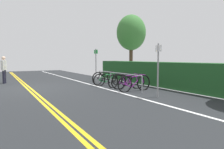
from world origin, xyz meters
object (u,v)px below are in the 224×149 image
object	(u,v)px
sign_post_far	(158,65)
bicycle_2	(120,80)
sign_post_near	(96,62)
tree_near_left	(131,33)
bicycle_1	(108,79)
bicycle_0	(105,78)
bicycle_3	(128,81)
bike_rack	(117,76)
pedestrian	(4,68)
bicycle_4	(134,83)

from	to	relation	value
sign_post_far	bicycle_2	bearing A→B (deg)	175.33
sign_post_near	tree_near_left	distance (m)	4.96
sign_post_far	bicycle_1	bearing A→B (deg)	179.50
bicycle_0	tree_near_left	world-z (taller)	tree_near_left
bicycle_0	bicycle_1	world-z (taller)	bicycle_0
sign_post_near	sign_post_far	distance (m)	5.85
bicycle_1	bicycle_2	distance (m)	0.82
bicycle_3	bike_rack	bearing A→B (deg)	-171.12
bicycle_1	pedestrian	xyz separation A→B (m)	(-3.80, -4.85, 0.57)
bike_rack	bicycle_2	size ratio (longest dim) A/B	2.52
bike_rack	bicycle_3	size ratio (longest dim) A/B	2.49
bicycle_1	sign_post_far	distance (m)	4.00
bike_rack	tree_near_left	xyz separation A→B (m)	(-4.65, 4.11, 2.92)
bicycle_4	tree_near_left	xyz separation A→B (m)	(-6.16, 4.13, 3.11)
bicycle_4	pedestrian	xyz separation A→B (m)	(-6.10, -4.91, 0.54)
sign_post_far	pedestrian	bearing A→B (deg)	-147.98
sign_post_far	tree_near_left	xyz separation A→B (m)	(-7.76, 4.22, 2.25)
sign_post_far	sign_post_near	bearing A→B (deg)	177.86
bike_rack	sign_post_far	world-z (taller)	sign_post_far
bicycle_1	pedestrian	world-z (taller)	pedestrian
sign_post_far	bicycle_0	bearing A→B (deg)	177.85
bicycle_3	sign_post_far	world-z (taller)	sign_post_far
bicycle_4	tree_near_left	world-z (taller)	tree_near_left
bike_rack	sign_post_near	size ratio (longest dim) A/B	2.00
tree_near_left	sign_post_near	bearing A→B (deg)	-64.43
tree_near_left	bicycle_4	bearing A→B (deg)	-33.82
pedestrian	sign_post_far	size ratio (longest dim) A/B	0.79
bicycle_3	tree_near_left	world-z (taller)	tree_near_left
bicycle_3	sign_post_near	size ratio (longest dim) A/B	0.80
bicycle_2	bike_rack	bearing A→B (deg)	-91.53
bicycle_0	tree_near_left	distance (m)	6.02
bike_rack	sign_post_near	world-z (taller)	sign_post_near
bike_rack	bicycle_0	xyz separation A→B (m)	(-1.47, 0.06, -0.19)
pedestrian	sign_post_far	xyz separation A→B (m)	(7.70, 4.81, 0.32)
bicycle_3	tree_near_left	distance (m)	7.43
bicycle_3	pedestrian	bearing A→B (deg)	-136.83
bicycle_0	bicycle_3	world-z (taller)	bicycle_3
bicycle_2	pedestrian	bearing A→B (deg)	-132.19
bicycle_2	pedestrian	distance (m)	6.86
bicycle_3	tree_near_left	bearing A→B (deg)	143.84
bicycle_4	sign_post_near	xyz separation A→B (m)	(-4.24, 0.12, 0.89)
bicycle_0	sign_post_far	distance (m)	4.66
sign_post_far	bicycle_3	bearing A→B (deg)	174.09
bicycle_0	bicycle_3	bearing A→B (deg)	1.69
bicycle_0	sign_post_far	world-z (taller)	sign_post_far
sign_post_far	bike_rack	bearing A→B (deg)	177.89
pedestrian	tree_near_left	bearing A→B (deg)	90.39
bicycle_4	pedestrian	bearing A→B (deg)	-141.16
bicycle_2	sign_post_near	size ratio (longest dim) A/B	0.79
bicycle_4	pedestrian	world-z (taller)	pedestrian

